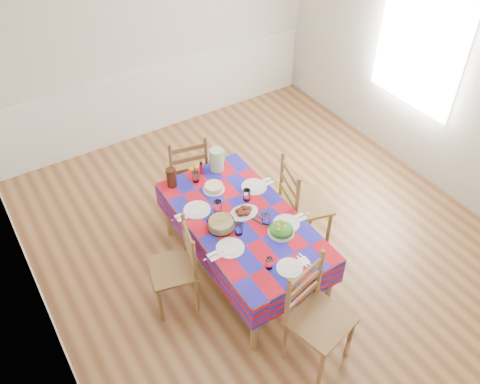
# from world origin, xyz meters

# --- Properties ---
(room) EXTENTS (4.58, 5.08, 2.78)m
(room) POSITION_xyz_m (0.00, 0.00, 1.35)
(room) COLOR brown
(room) RESTS_ON ground
(wainscot) EXTENTS (4.41, 0.06, 0.92)m
(wainscot) POSITION_xyz_m (0.00, 2.48, 0.49)
(wainscot) COLOR white
(wainscot) RESTS_ON room
(window_right) EXTENTS (0.00, 1.40, 1.40)m
(window_right) POSITION_xyz_m (2.23, 0.30, 1.50)
(window_right) COLOR white
(window_right) RESTS_ON room
(dining_table) EXTENTS (0.97, 1.80, 0.70)m
(dining_table) POSITION_xyz_m (-0.42, -0.26, 0.62)
(dining_table) COLOR brown
(dining_table) RESTS_ON room
(setting_near_head) EXTENTS (0.36, 0.24, 0.11)m
(setting_near_head) POSITION_xyz_m (-0.46, -0.93, 0.72)
(setting_near_head) COLOR white
(setting_near_head) RESTS_ON dining_table
(setting_left_near) EXTENTS (0.46, 0.27, 0.12)m
(setting_left_near) POSITION_xyz_m (-0.67, -0.47, 0.73)
(setting_left_near) COLOR white
(setting_left_near) RESTS_ON dining_table
(setting_left_far) EXTENTS (0.47, 0.28, 0.12)m
(setting_left_far) POSITION_xyz_m (-0.68, 0.03, 0.73)
(setting_left_far) COLOR white
(setting_left_far) RESTS_ON dining_table
(setting_right_near) EXTENTS (0.47, 0.27, 0.12)m
(setting_right_near) POSITION_xyz_m (-0.18, -0.49, 0.73)
(setting_right_near) COLOR white
(setting_right_near) RESTS_ON dining_table
(setting_right_far) EXTENTS (0.48, 0.28, 0.12)m
(setting_right_far) POSITION_xyz_m (-0.14, 0.02, 0.73)
(setting_right_far) COLOR white
(setting_right_far) RESTS_ON dining_table
(meat_platter) EXTENTS (0.29, 0.21, 0.06)m
(meat_platter) POSITION_xyz_m (-0.38, -0.20, 0.72)
(meat_platter) COLOR white
(meat_platter) RESTS_ON dining_table
(salad_platter) EXTENTS (0.24, 0.24, 0.10)m
(salad_platter) POSITION_xyz_m (-0.23, -0.59, 0.74)
(salad_platter) COLOR white
(salad_platter) RESTS_ON dining_table
(pasta_bowl) EXTENTS (0.25, 0.25, 0.09)m
(pasta_bowl) POSITION_xyz_m (-0.66, -0.25, 0.74)
(pasta_bowl) COLOR white
(pasta_bowl) RESTS_ON dining_table
(cake) EXTENTS (0.21, 0.21, 0.06)m
(cake) POSITION_xyz_m (-0.45, 0.24, 0.73)
(cake) COLOR white
(cake) RESTS_ON dining_table
(serving_utensils) EXTENTS (0.12, 0.27, 0.01)m
(serving_utensils) POSITION_xyz_m (-0.30, -0.37, 0.70)
(serving_utensils) COLOR black
(serving_utensils) RESTS_ON dining_table
(flower_vase) EXTENTS (0.13, 0.11, 0.22)m
(flower_vase) POSITION_xyz_m (-0.54, 0.45, 0.79)
(flower_vase) COLOR white
(flower_vase) RESTS_ON dining_table
(hot_sauce) EXTENTS (0.04, 0.04, 0.15)m
(hot_sauce) POSITION_xyz_m (-0.43, 0.53, 0.77)
(hot_sauce) COLOR red
(hot_sauce) RESTS_ON dining_table
(green_pitcher) EXTENTS (0.14, 0.14, 0.24)m
(green_pitcher) POSITION_xyz_m (-0.26, 0.51, 0.82)
(green_pitcher) COLOR #A9C98E
(green_pitcher) RESTS_ON dining_table
(tea_pitcher) EXTENTS (0.10, 0.10, 0.20)m
(tea_pitcher) POSITION_xyz_m (-0.77, 0.52, 0.80)
(tea_pitcher) COLOR black
(tea_pitcher) RESTS_ON dining_table
(name_card) EXTENTS (0.08, 0.03, 0.02)m
(name_card) POSITION_xyz_m (-0.41, -1.10, 0.71)
(name_card) COLOR white
(name_card) RESTS_ON dining_table
(chair_near) EXTENTS (0.55, 0.54, 1.05)m
(chair_near) POSITION_xyz_m (-0.44, -1.38, 0.52)
(chair_near) COLOR brown
(chair_near) RESTS_ON room
(chair_far) EXTENTS (0.52, 0.50, 1.00)m
(chair_far) POSITION_xyz_m (-0.43, 0.87, 0.49)
(chair_far) COLOR brown
(chair_far) RESTS_ON room
(chair_left) EXTENTS (0.48, 0.49, 0.94)m
(chair_left) POSITION_xyz_m (-1.14, -0.27, 0.46)
(chair_left) COLOR brown
(chair_left) RESTS_ON room
(chair_right) EXTENTS (0.55, 0.57, 1.06)m
(chair_right) POSITION_xyz_m (0.28, -0.24, 0.52)
(chair_right) COLOR brown
(chair_right) RESTS_ON room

